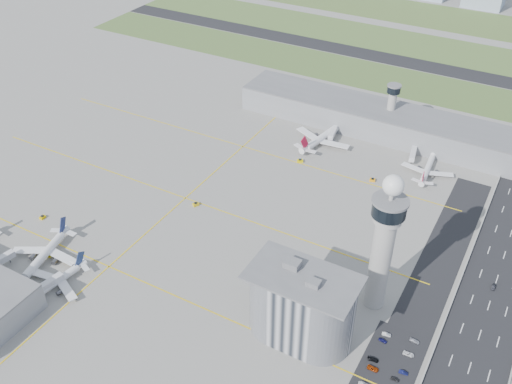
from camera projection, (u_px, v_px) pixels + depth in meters
The scene contains 41 objects.
ground at pixel (219, 257), 263.45m from camera, with size 1000.00×1000.00×0.00m, color gray.
grass_strip_0 at pixel (356, 72), 430.33m from camera, with size 480.00×50.00×0.08m, color #4D6C33.
grass_strip_1 at pixel (388, 40), 483.31m from camera, with size 480.00×60.00×0.08m, color #566F34.
grass_strip_2 at pixel (416, 13), 539.83m from camera, with size 480.00×70.00×0.08m, color #49622E.
runway at pixel (373, 56), 456.46m from camera, with size 480.00×22.00×0.10m, color black.
highway at pixel (473, 357), 217.71m from camera, with size 28.00×500.00×0.10m, color black.
barrier_left at pixel (437, 341), 222.95m from camera, with size 0.60×500.00×1.20m, color #9E9E99.
barrier_right at pixel (512, 371), 211.82m from camera, with size 0.60×500.00×1.20m, color #9E9E99.
landside_road at pixel (401, 349), 220.58m from camera, with size 18.00×260.00×0.08m, color black.
parking_lot at pixel (386, 370), 212.90m from camera, with size 20.00×44.00×0.10m, color black.
taxiway_line_h_0 at pixel (109, 267), 258.15m from camera, with size 260.00×0.60×0.01m, color yellow.
taxiway_line_h_1 at pixel (185, 198), 300.54m from camera, with size 260.00×0.60×0.01m, color yellow.
taxiway_line_h_2 at pixel (243, 147), 342.93m from camera, with size 260.00×0.60×0.01m, color yellow.
taxiway_line_v at pixel (185, 198), 300.54m from camera, with size 0.60×260.00×0.01m, color yellow.
control_tower at pixel (384, 239), 219.96m from camera, with size 14.00×14.00×64.50m.
secondary_tower at pixel (392, 105), 346.48m from camera, with size 8.60×8.60×31.90m.
admin_building at pixel (301, 306), 218.28m from camera, with size 42.00×24.00×33.50m.
terminal_pier at pixel (404, 126), 347.48m from camera, with size 210.00×32.00×15.80m.
airplane_near_b at pixel (43, 251), 258.54m from camera, with size 39.27×33.38×11.00m, color white, non-canonical shape.
airplane_near_c at pixel (52, 280), 244.34m from camera, with size 34.39×29.23×9.63m, color white, non-canonical shape.
airplane_far_a at pixel (323, 133), 343.79m from camera, with size 44.01×37.41×12.32m, color white, non-canonical shape.
airplane_far_b at pixel (428, 166), 317.13m from camera, with size 34.27×29.13×9.60m, color white, non-canonical shape.
jet_bridge_near_2 at pixel (35, 296), 239.75m from camera, with size 14.00×3.00×5.70m, color silver, non-canonical shape.
jet_bridge_far_0 at pixel (335, 129), 354.24m from camera, with size 14.00×3.00×5.70m, color silver, non-canonical shape.
jet_bridge_far_1 at pixel (414, 150), 334.36m from camera, with size 14.00×3.00×5.70m, color silver, non-canonical shape.
tug_0 at pixel (43, 217), 286.14m from camera, with size 1.98×2.88×1.67m, color #E5B602, non-canonical shape.
tug_1 at pixel (70, 260), 260.39m from camera, with size 2.33×3.39×1.97m, color #E9A60D, non-canonical shape.
tug_2 at pixel (50, 253), 263.84m from camera, with size 2.48×3.60×2.09m, color yellow, non-canonical shape.
tug_3 at pixel (196, 204), 294.83m from camera, with size 2.12×3.09×1.79m, color gold, non-canonical shape.
tug_4 at pixel (300, 161), 328.53m from camera, with size 2.22×3.23×1.88m, color #E2CA00, non-canonical shape.
tug_5 at pixel (372, 180), 312.92m from camera, with size 2.08×3.02×1.76m, color orange, non-canonical shape.
car_lot_1 at pixel (364, 384), 206.98m from camera, with size 1.38×3.95×1.30m, color #A3A3A3.
car_lot_2 at pixel (373, 368), 212.68m from camera, with size 1.99×4.31×1.20m, color #9F3508.
car_lot_3 at pixel (373, 359), 216.04m from camera, with size 1.73×4.24×1.23m, color black.
car_lot_4 at pixel (383, 340), 223.38m from camera, with size 1.38×3.42×1.17m, color #131351.
car_lot_5 at pixel (386, 334), 225.77m from camera, with size 1.24×3.55×1.17m, color white.
car_lot_8 at pixel (395, 379), 208.98m from camera, with size 1.28×3.18×1.08m, color black.
car_lot_9 at pixel (403, 373), 211.25m from camera, with size 1.20×3.44×1.13m, color #131850.
car_lot_10 at pixel (408, 354), 218.05m from camera, with size 1.96×4.25×1.18m, color white.
car_lot_11 at pixel (415, 341), 223.21m from camera, with size 1.54×3.80×1.10m, color #A4A6B1.
car_hw_1 at pixel (493, 287), 246.87m from camera, with size 1.37×3.92×1.29m, color black.
Camera 1 is at (111.05, -162.38, 178.60)m, focal length 40.00 mm.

